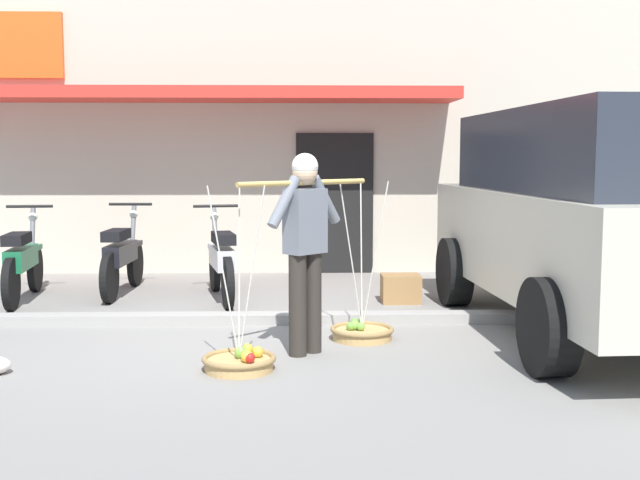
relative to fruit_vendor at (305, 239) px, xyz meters
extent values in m
plane|color=gray|center=(-0.48, 0.55, -0.98)|extent=(90.00, 90.00, 0.00)
cube|color=gray|center=(-0.48, 1.25, -0.93)|extent=(20.00, 0.24, 0.10)
cylinder|color=#2D2823|center=(-0.06, -0.06, -0.55)|extent=(0.15, 0.15, 0.86)
cylinder|color=#2D2823|center=(0.06, 0.06, -0.55)|extent=(0.15, 0.15, 0.86)
cube|color=slate|center=(0.00, 0.00, 0.15)|extent=(0.38, 0.38, 0.54)
sphere|color=#E0B78E|center=(0.00, 0.00, 0.56)|extent=(0.21, 0.21, 0.21)
sphere|color=silver|center=(0.00, 0.00, 0.61)|extent=(0.22, 0.22, 0.22)
cylinder|color=slate|center=(-0.17, -0.17, 0.32)|extent=(0.30, 0.30, 0.43)
cylinder|color=slate|center=(0.17, 0.17, 0.32)|extent=(0.30, 0.30, 0.43)
cylinder|color=tan|center=(0.00, 0.00, 0.47)|extent=(1.08, 1.05, 0.04)
cylinder|color=tan|center=(-0.52, -0.51, -0.93)|extent=(0.54, 0.54, 0.09)
torus|color=olive|center=(-0.52, -0.51, -0.88)|extent=(0.58, 0.58, 0.05)
sphere|color=gold|center=(-0.38, -0.46, -0.84)|extent=(0.09, 0.09, 0.09)
sphere|color=#63993A|center=(-0.51, -0.46, -0.85)|extent=(0.08, 0.08, 0.08)
sphere|color=gold|center=(-0.45, -0.62, -0.84)|extent=(0.10, 0.10, 0.10)
sphere|color=#74B444|center=(-0.51, -0.49, -0.84)|extent=(0.10, 0.10, 0.10)
sphere|color=red|center=(-0.43, -0.63, -0.84)|extent=(0.08, 0.08, 0.08)
sphere|color=gold|center=(-0.47, -0.37, -0.84)|extent=(0.09, 0.09, 0.09)
cylinder|color=silver|center=(-0.52, -0.39, -0.21)|extent=(0.01, 0.26, 1.36)
cylinder|color=silver|center=(-0.63, -0.57, -0.21)|extent=(0.23, 0.14, 1.36)
cylinder|color=silver|center=(-0.42, -0.57, -0.21)|extent=(0.23, 0.14, 1.36)
cylinder|color=tan|center=(0.52, 0.51, -0.93)|extent=(0.54, 0.54, 0.09)
torus|color=olive|center=(0.52, 0.51, -0.88)|extent=(0.58, 0.58, 0.05)
sphere|color=#6BA63F|center=(0.42, 0.49, -0.85)|extent=(0.08, 0.08, 0.08)
sphere|color=#659C3B|center=(0.47, 0.57, -0.84)|extent=(0.10, 0.10, 0.10)
sphere|color=#76B746|center=(0.45, 0.51, -0.84)|extent=(0.09, 0.09, 0.09)
sphere|color=#72B143|center=(0.51, 0.47, -0.85)|extent=(0.08, 0.08, 0.08)
cylinder|color=silver|center=(0.52, 0.63, -0.21)|extent=(0.01, 0.26, 1.36)
cylinder|color=silver|center=(0.42, 0.45, -0.21)|extent=(0.23, 0.14, 1.36)
cylinder|color=silver|center=(0.63, 0.45, -0.21)|extent=(0.23, 0.14, 1.36)
cylinder|color=black|center=(-3.31, 3.22, -0.69)|extent=(0.15, 0.59, 0.58)
cylinder|color=black|center=(-3.17, 1.99, -0.69)|extent=(0.15, 0.59, 0.58)
cube|color=#19663D|center=(-3.31, 3.22, -0.42)|extent=(0.17, 0.29, 0.06)
cube|color=#19663D|center=(-3.23, 2.50, -0.47)|extent=(0.30, 0.92, 0.24)
cube|color=black|center=(-3.21, 2.32, -0.23)|extent=(0.28, 0.58, 0.12)
cylinder|color=slate|center=(-3.30, 3.12, -0.30)|extent=(0.09, 0.30, 0.76)
cylinder|color=black|center=(-3.29, 3.04, 0.09)|extent=(0.54, 0.10, 0.04)
sphere|color=silver|center=(-3.31, 3.20, -0.05)|extent=(0.11, 0.11, 0.11)
cylinder|color=black|center=(-2.16, 3.63, -0.69)|extent=(0.10, 0.58, 0.58)
cylinder|color=black|center=(-2.21, 2.39, -0.69)|extent=(0.10, 0.58, 0.58)
cube|color=black|center=(-2.16, 3.63, -0.42)|extent=(0.15, 0.28, 0.06)
cube|color=black|center=(-2.19, 2.91, -0.47)|extent=(0.23, 0.91, 0.24)
cube|color=black|center=(-2.19, 2.73, -0.23)|extent=(0.24, 0.57, 0.12)
cylinder|color=slate|center=(-2.17, 3.53, -0.30)|extent=(0.07, 0.30, 0.76)
cylinder|color=black|center=(-2.17, 3.45, 0.09)|extent=(0.54, 0.05, 0.04)
sphere|color=silver|center=(-2.16, 3.61, -0.05)|extent=(0.11, 0.11, 0.11)
cylinder|color=black|center=(-1.09, 3.22, -0.69)|extent=(0.20, 0.58, 0.58)
cylinder|color=black|center=(-0.83, 2.00, -0.69)|extent=(0.20, 0.58, 0.58)
cube|color=silver|center=(-1.09, 3.22, -0.42)|extent=(0.20, 0.30, 0.06)
cube|color=silver|center=(-0.94, 2.51, -0.47)|extent=(0.39, 0.92, 0.24)
cube|color=black|center=(-0.90, 2.34, -0.23)|extent=(0.34, 0.59, 0.12)
cylinder|color=slate|center=(-1.07, 3.12, -0.30)|extent=(0.12, 0.30, 0.76)
cylinder|color=black|center=(-1.06, 3.04, 0.09)|extent=(0.54, 0.15, 0.04)
sphere|color=silver|center=(-1.09, 3.20, -0.05)|extent=(0.11, 0.11, 0.11)
cube|color=beige|center=(2.72, 0.77, -0.12)|extent=(2.12, 4.78, 0.96)
cube|color=#282D38|center=(2.72, 0.62, 0.74)|extent=(1.88, 3.74, 0.76)
cube|color=black|center=(2.61, 3.17, -0.30)|extent=(1.62, 0.17, 0.44)
cylinder|color=black|center=(1.70, 2.18, -0.60)|extent=(0.29, 0.77, 0.76)
cylinder|color=black|center=(3.60, 2.27, -0.60)|extent=(0.29, 0.77, 0.76)
cylinder|color=black|center=(1.84, -0.73, -0.60)|extent=(0.29, 0.77, 0.76)
cube|color=silver|center=(2.61, 3.13, -0.48)|extent=(0.44, 0.04, 0.12)
cube|color=beige|center=(-1.48, 7.24, 1.12)|extent=(13.00, 5.00, 4.20)
cube|color=red|center=(-1.48, 4.24, 1.52)|extent=(7.15, 1.00, 0.16)
cube|color=black|center=(0.47, 4.72, 0.02)|extent=(1.10, 0.06, 2.00)
cube|color=olive|center=(1.12, 2.35, -0.82)|extent=(0.44, 0.36, 0.32)
camera|label=1|loc=(-0.07, -6.57, 0.69)|focal=44.38mm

